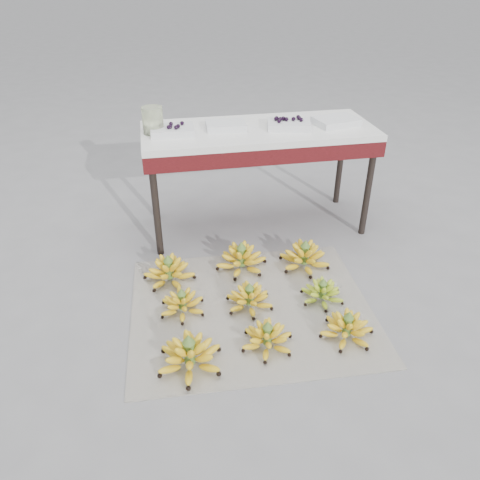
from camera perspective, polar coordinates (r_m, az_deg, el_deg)
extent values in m
plane|color=slate|center=(2.49, 3.03, -8.61)|extent=(60.00, 60.00, 0.00)
cube|color=white|center=(2.50, 1.36, -8.33)|extent=(1.29, 1.10, 0.01)
ellipsoid|color=yellow|center=(2.18, -6.12, -14.15)|extent=(0.35, 0.35, 0.09)
ellipsoid|color=yellow|center=(2.15, -6.18, -13.42)|extent=(0.25, 0.25, 0.07)
ellipsoid|color=yellow|center=(2.12, -6.24, -12.71)|extent=(0.16, 0.16, 0.06)
cylinder|color=#50722C|center=(2.15, -6.18, -13.42)|extent=(0.05, 0.05, 0.12)
cone|color=#50722C|center=(2.09, -6.30, -11.89)|extent=(0.06, 0.06, 0.04)
ellipsoid|color=yellow|center=(2.26, 3.33, -12.10)|extent=(0.28, 0.28, 0.07)
ellipsoid|color=yellow|center=(2.24, 3.36, -11.49)|extent=(0.19, 0.19, 0.06)
ellipsoid|color=yellow|center=(2.22, 3.38, -10.91)|extent=(0.13, 0.13, 0.05)
cylinder|color=#50722C|center=(2.24, 3.36, -11.49)|extent=(0.04, 0.04, 0.10)
cone|color=#50722C|center=(2.20, 3.41, -10.24)|extent=(0.05, 0.05, 0.04)
ellipsoid|color=yellow|center=(2.36, 12.87, -10.74)|extent=(0.30, 0.30, 0.08)
ellipsoid|color=yellow|center=(2.34, 12.97, -10.12)|extent=(0.21, 0.21, 0.06)
ellipsoid|color=yellow|center=(2.32, 13.06, -9.53)|extent=(0.14, 0.14, 0.05)
cylinder|color=#50722C|center=(2.34, 12.97, -10.12)|extent=(0.04, 0.04, 0.11)
cone|color=#50722C|center=(2.30, 13.17, -8.86)|extent=(0.05, 0.05, 0.04)
ellipsoid|color=yellow|center=(2.47, -7.03, -7.96)|extent=(0.30, 0.30, 0.07)
ellipsoid|color=yellow|center=(2.45, -7.08, -7.39)|extent=(0.21, 0.21, 0.05)
ellipsoid|color=yellow|center=(2.43, -7.12, -6.85)|extent=(0.14, 0.14, 0.04)
cylinder|color=#50722C|center=(2.45, -7.08, -7.39)|extent=(0.04, 0.04, 0.10)
cone|color=#50722C|center=(2.41, -7.17, -6.23)|extent=(0.05, 0.05, 0.04)
ellipsoid|color=yellow|center=(2.48, 1.14, -7.39)|extent=(0.33, 0.33, 0.07)
ellipsoid|color=yellow|center=(2.46, 1.15, -6.80)|extent=(0.23, 0.23, 0.06)
ellipsoid|color=yellow|center=(2.44, 1.16, -6.23)|extent=(0.15, 0.15, 0.05)
cylinder|color=#50722C|center=(2.46, 1.15, -6.80)|extent=(0.04, 0.04, 0.10)
cone|color=#50722C|center=(2.42, 1.17, -5.59)|extent=(0.05, 0.05, 0.04)
ellipsoid|color=#87AE31|center=(2.56, 9.96, -6.58)|extent=(0.24, 0.24, 0.07)
ellipsoid|color=#87AE31|center=(2.55, 10.02, -6.04)|extent=(0.17, 0.17, 0.05)
ellipsoid|color=#87AE31|center=(2.53, 10.08, -5.53)|extent=(0.11, 0.11, 0.04)
cylinder|color=#50722C|center=(2.55, 10.02, -6.04)|extent=(0.04, 0.04, 0.09)
cone|color=#50722C|center=(2.51, 10.15, -4.95)|extent=(0.04, 0.04, 0.03)
ellipsoid|color=yellow|center=(2.69, -8.61, -4.14)|extent=(0.35, 0.35, 0.09)
ellipsoid|color=yellow|center=(2.67, -8.67, -3.49)|extent=(0.25, 0.25, 0.06)
ellipsoid|color=yellow|center=(2.65, -8.73, -2.87)|extent=(0.16, 0.16, 0.05)
cylinder|color=#50722C|center=(2.67, -8.67, -3.49)|extent=(0.05, 0.05, 0.12)
cone|color=#50722C|center=(2.63, -8.79, -2.16)|extent=(0.06, 0.06, 0.04)
ellipsoid|color=yellow|center=(2.77, 0.17, -2.67)|extent=(0.37, 0.37, 0.09)
ellipsoid|color=yellow|center=(2.74, 0.17, -2.00)|extent=(0.26, 0.26, 0.07)
ellipsoid|color=yellow|center=(2.72, 0.18, -1.36)|extent=(0.17, 0.17, 0.06)
cylinder|color=#50722C|center=(2.74, 0.17, -2.00)|extent=(0.05, 0.05, 0.12)
cone|color=#50722C|center=(2.70, 0.18, -0.63)|extent=(0.06, 0.06, 0.04)
ellipsoid|color=yellow|center=(2.81, 7.83, -2.39)|extent=(0.38, 0.38, 0.09)
ellipsoid|color=yellow|center=(2.79, 7.89, -1.73)|extent=(0.27, 0.27, 0.07)
ellipsoid|color=yellow|center=(2.77, 7.94, -1.10)|extent=(0.18, 0.18, 0.06)
cylinder|color=#50722C|center=(2.79, 7.89, -1.73)|extent=(0.05, 0.05, 0.12)
cone|color=#50722C|center=(2.75, 8.00, -0.38)|extent=(0.06, 0.06, 0.04)
cylinder|color=black|center=(2.81, -10.21, 3.96)|extent=(0.04, 0.04, 0.65)
cylinder|color=black|center=(3.11, 15.35, 6.03)|extent=(0.04, 0.04, 0.65)
cylinder|color=black|center=(3.25, -10.53, 7.77)|extent=(0.04, 0.04, 0.65)
cylinder|color=black|center=(3.51, 12.14, 9.37)|extent=(0.04, 0.04, 0.65)
cube|color=#5A1016|center=(3.00, 2.25, 11.94)|extent=(1.44, 0.57, 0.10)
cube|color=white|center=(2.97, 2.28, 13.16)|extent=(1.44, 0.57, 0.04)
cube|color=silver|center=(2.88, -8.24, 13.09)|extent=(0.26, 0.19, 0.04)
sphere|color=black|center=(2.89, -9.61, 13.70)|extent=(0.02, 0.02, 0.02)
sphere|color=black|center=(2.84, -7.55, 13.59)|extent=(0.02, 0.02, 0.02)
sphere|color=black|center=(2.90, -7.08, 13.96)|extent=(0.02, 0.02, 0.02)
sphere|color=black|center=(2.83, -8.69, 13.45)|extent=(0.02, 0.02, 0.02)
sphere|color=black|center=(2.84, -8.52, 13.49)|extent=(0.02, 0.02, 0.02)
sphere|color=black|center=(2.89, -8.41, 13.83)|extent=(0.02, 0.02, 0.02)
sphere|color=black|center=(2.82, -7.81, 13.45)|extent=(0.02, 0.02, 0.02)
sphere|color=black|center=(2.87, -9.78, 13.60)|extent=(0.02, 0.02, 0.02)
cube|color=silver|center=(2.95, -1.75, 13.78)|extent=(0.25, 0.18, 0.04)
cube|color=silver|center=(2.98, 5.98, 13.85)|extent=(0.30, 0.24, 0.04)
sphere|color=black|center=(3.01, 7.11, 14.66)|extent=(0.03, 0.03, 0.03)
sphere|color=black|center=(2.97, 5.30, 14.54)|extent=(0.03, 0.03, 0.03)
sphere|color=black|center=(2.96, 4.90, 14.46)|extent=(0.03, 0.03, 0.03)
sphere|color=black|center=(2.96, 5.68, 14.45)|extent=(0.03, 0.03, 0.03)
sphere|color=black|center=(2.99, 7.22, 14.54)|extent=(0.03, 0.03, 0.03)
sphere|color=black|center=(2.92, 4.78, 14.26)|extent=(0.03, 0.03, 0.03)
sphere|color=black|center=(2.96, 7.47, 14.34)|extent=(0.03, 0.03, 0.03)
sphere|color=black|center=(2.98, 4.48, 14.59)|extent=(0.03, 0.03, 0.03)
sphere|color=black|center=(2.97, 6.53, 14.45)|extent=(0.03, 0.03, 0.03)
sphere|color=black|center=(2.96, 4.41, 14.52)|extent=(0.03, 0.03, 0.03)
sphere|color=black|center=(2.96, 4.93, 14.49)|extent=(0.03, 0.03, 0.03)
cube|color=silver|center=(3.08, 11.64, 13.99)|extent=(0.30, 0.24, 0.04)
cylinder|color=#E1EEBD|center=(2.89, -10.58, 14.16)|extent=(0.17, 0.17, 0.16)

